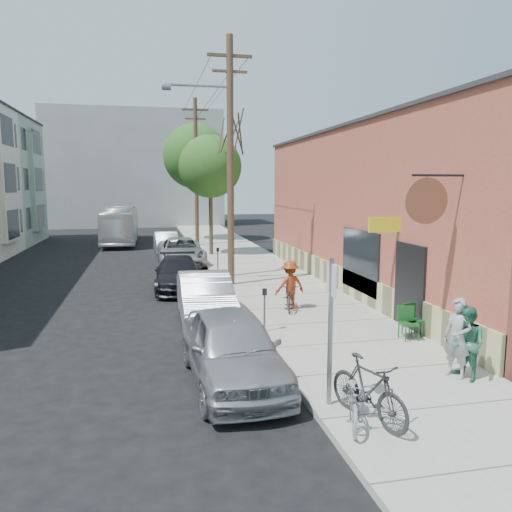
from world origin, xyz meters
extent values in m
plane|color=black|center=(0.00, 0.00, 0.00)|extent=(120.00, 120.00, 0.00)
cube|color=#A3A297|center=(4.25, 11.00, 0.07)|extent=(4.50, 58.00, 0.15)
cube|color=#A44E3D|center=(9.00, 5.00, 3.25)|extent=(5.00, 20.00, 6.50)
cube|color=#2B2B2D|center=(9.00, 5.00, 6.55)|extent=(5.20, 20.20, 0.12)
cube|color=#CDC380|center=(6.48, 5.00, 0.55)|extent=(0.10, 20.00, 1.10)
cube|color=black|center=(6.47, -1.00, 1.30)|extent=(0.10, 1.60, 2.60)
cube|color=black|center=(6.47, 2.50, 1.60)|extent=(0.08, 3.00, 2.20)
cylinder|color=brown|center=(5.55, -3.20, 3.90)|extent=(1.10, 0.06, 1.10)
cube|color=yellow|center=(6.00, -0.20, 3.10)|extent=(1.00, 0.08, 0.45)
cube|color=beige|center=(-9.25, 18.00, 4.50)|extent=(1.10, 3.20, 7.00)
cube|color=#97A58B|center=(-9.25, 26.00, 4.50)|extent=(1.10, 3.20, 7.00)
cube|color=#969792|center=(-2.00, 42.00, 6.00)|extent=(18.00, 8.00, 12.00)
cube|color=slate|center=(2.35, -5.44, 1.55)|extent=(0.07, 0.07, 2.80)
cube|color=silver|center=(2.35, -5.44, 2.55)|extent=(0.02, 0.45, 0.60)
cylinder|color=slate|center=(2.25, -0.54, 0.70)|extent=(0.06, 0.06, 1.10)
cylinder|color=black|center=(2.25, -0.54, 1.30)|extent=(0.14, 0.14, 0.18)
cylinder|color=slate|center=(2.25, 9.03, 0.70)|extent=(0.06, 0.06, 1.10)
cylinder|color=black|center=(2.25, 9.03, 1.30)|extent=(0.14, 0.14, 0.18)
cylinder|color=#503A28|center=(2.45, 6.43, 5.15)|extent=(0.28, 0.28, 10.00)
cube|color=#503A28|center=(2.45, 6.43, 9.35)|extent=(1.80, 0.12, 0.12)
cube|color=#503A28|center=(2.45, 6.43, 8.75)|extent=(1.40, 0.10, 0.10)
cylinder|color=slate|center=(-0.05, 6.43, 8.05)|extent=(0.35, 0.24, 0.24)
cylinder|color=#503A28|center=(2.45, 20.92, 5.15)|extent=(0.28, 0.28, 10.00)
cube|color=#503A28|center=(2.45, 20.92, 9.35)|extent=(1.80, 0.12, 0.12)
cube|color=#503A28|center=(2.45, 20.92, 8.75)|extent=(1.40, 0.10, 0.10)
cylinder|color=#44392C|center=(2.80, 8.45, 3.07)|extent=(0.24, 0.24, 5.85)
cylinder|color=#44392C|center=(2.80, 15.89, 2.61)|extent=(0.24, 0.24, 4.93)
sphere|color=#2E5E20|center=(2.80, 15.89, 5.38)|extent=(3.71, 3.71, 3.71)
cylinder|color=#44392C|center=(2.80, 24.67, 3.12)|extent=(0.24, 0.24, 5.95)
sphere|color=#2E5E20|center=(2.80, 24.67, 6.47)|extent=(4.92, 4.92, 4.92)
imported|color=gray|center=(5.52, -4.73, 1.02)|extent=(0.63, 0.75, 1.74)
imported|color=#2A6A4C|center=(5.65, -4.91, 0.94)|extent=(0.70, 0.84, 1.58)
imported|color=maroon|center=(3.67, 1.79, 0.97)|extent=(1.17, 0.84, 1.64)
imported|color=black|center=(3.67, 1.79, 0.59)|extent=(1.04, 1.78, 0.88)
imported|color=black|center=(2.78, -6.23, 0.72)|extent=(1.10, 1.97, 1.14)
imported|color=gray|center=(2.51, -6.23, 0.59)|extent=(1.12, 1.76, 0.88)
imported|color=#A1A2A8|center=(0.80, -3.68, 0.79)|extent=(2.04, 4.69, 1.58)
imported|color=#B4B5BC|center=(0.80, 1.43, 0.76)|extent=(1.64, 4.60, 1.51)
imported|color=black|center=(0.25, 6.52, 0.67)|extent=(2.09, 4.68, 1.33)
imported|color=#A6A8AD|center=(0.80, 13.06, 0.73)|extent=(2.44, 5.25, 1.46)
imported|color=#B5B9BE|center=(0.22, 18.19, 0.66)|extent=(1.53, 4.06, 1.32)
imported|color=silver|center=(-2.92, 24.49, 1.35)|extent=(2.35, 9.74, 2.71)
camera|label=1|loc=(-0.91, -13.92, 4.26)|focal=35.00mm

